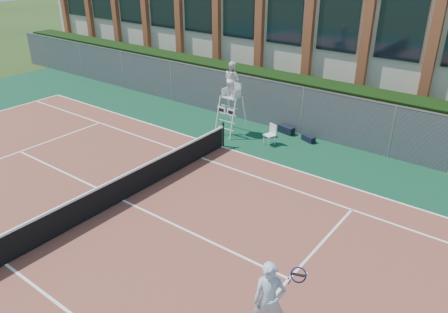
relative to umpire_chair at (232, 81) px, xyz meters
The scene contains 12 objects.
ground 7.48m from the umpire_chair, 85.09° to the right, with size 120.00×120.00×0.00m, color #233814.
apron 6.55m from the umpire_chair, 84.28° to the right, with size 36.00×20.00×0.01m, color #0E3D29.
tennis_court 7.47m from the umpire_chair, 85.09° to the right, with size 23.77×10.97×0.02m, color brown.
tennis_net 7.32m from the umpire_chair, 85.09° to the right, with size 0.10×11.30×1.10m.
fence 2.29m from the umpire_chair, 70.98° to the left, with size 40.00×0.06×2.20m, color #595E60, non-canonical shape.
hedge 3.30m from the umpire_chair, 78.43° to the left, with size 40.00×1.40×2.20m, color black.
building 11.05m from the umpire_chair, 86.82° to the left, with size 45.00×10.60×8.22m.
umpire_chair is the anchor object (origin of this frame).
plastic_chair 2.85m from the umpire_chair, ahead, with size 0.52×0.52×0.90m.
sports_bag_near 3.37m from the umpire_chair, 35.97° to the left, with size 0.79×0.32×0.34m, color black.
sports_bag_far 4.19m from the umpire_chair, 20.89° to the left, with size 0.64×0.28×0.26m, color black.
tennis_player 11.68m from the umpire_chair, 49.81° to the right, with size 1.10×0.84×1.88m.
Camera 1 is at (10.34, -7.98, 7.78)m, focal length 35.00 mm.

